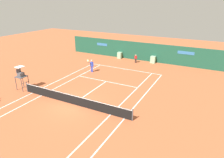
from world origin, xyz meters
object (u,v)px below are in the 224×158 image
at_px(tennis_ball_mid_court, 93,69).
at_px(tennis_ball_by_sideline, 83,77).
at_px(umpire_chair, 21,75).
at_px(ball_kid_right_post, 136,58).
at_px(tennis_ball_near_service_line, 143,82).
at_px(player_on_baseline, 92,65).

relative_size(tennis_ball_mid_court, tennis_ball_by_sideline, 1.00).
relative_size(umpire_chair, ball_kid_right_post, 2.00).
relative_size(tennis_ball_by_sideline, tennis_ball_near_service_line, 1.00).
bearing_deg(tennis_ball_mid_court, tennis_ball_near_service_line, -7.89).
xyz_separation_m(player_on_baseline, tennis_ball_mid_court, (-0.40, 0.94, -0.97)).
height_order(umpire_chair, ball_kid_right_post, umpire_chair).
xyz_separation_m(ball_kid_right_post, tennis_ball_mid_court, (-4.06, -5.86, -0.71)).
height_order(tennis_ball_mid_court, tennis_ball_near_service_line, same).
bearing_deg(tennis_ball_near_service_line, tennis_ball_by_sideline, -162.96).
height_order(tennis_ball_by_sideline, tennis_ball_near_service_line, same).
distance_m(tennis_ball_mid_court, tennis_ball_by_sideline, 3.32).
xyz_separation_m(tennis_ball_mid_court, tennis_ball_near_service_line, (7.74, -1.07, 0.00)).
relative_size(ball_kid_right_post, tennis_ball_near_service_line, 19.07).
bearing_deg(umpire_chair, ball_kid_right_post, 154.41).
bearing_deg(ball_kid_right_post, tennis_ball_by_sideline, 70.72).
relative_size(umpire_chair, player_on_baseline, 1.38).
distance_m(player_on_baseline, ball_kid_right_post, 7.73).
distance_m(umpire_chair, tennis_ball_near_service_line, 13.67).
relative_size(player_on_baseline, tennis_ball_by_sideline, 27.62).
xyz_separation_m(umpire_chair, ball_kid_right_post, (7.21, 15.05, -0.90)).
height_order(umpire_chair, tennis_ball_mid_court, umpire_chair).
relative_size(player_on_baseline, tennis_ball_mid_court, 27.62).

